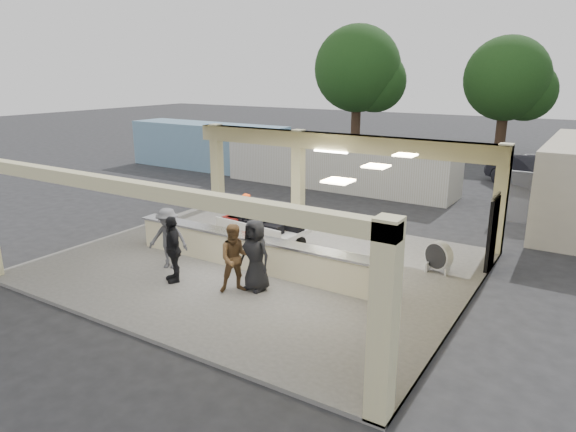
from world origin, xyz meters
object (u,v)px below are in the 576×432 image
Objects in this scene: luggage_cart at (263,223)px; drum_fan at (439,256)px; car_dark at (530,172)px; passenger_c at (168,238)px; passenger_a at (236,258)px; baggage_counter at (249,252)px; passenger_b at (173,249)px; container_white at (337,162)px; baggage_handler at (246,219)px; passenger_d at (255,255)px; container_blue at (208,146)px.

drum_fan is (5.44, 0.92, -0.35)m from luggage_cart.
luggage_cart is at bearing -159.50° from car_dark.
passenger_a is at bearing -28.96° from passenger_c.
luggage_cart reaches higher than baggage_counter.
passenger_b is at bearing -60.80° from passenger_c.
container_white is (-2.99, 11.51, 0.70)m from baggage_counter.
luggage_cart is at bearing -75.71° from container_white.
luggage_cart is at bearing 111.97° from baggage_counter.
baggage_handler is 0.91× the size of passenger_d.
passenger_a is (-4.07, -4.13, 0.42)m from drum_fan.
container_white is (-7.75, 8.90, 0.70)m from drum_fan.
container_blue is (-11.28, 10.48, 0.40)m from luggage_cart.
passenger_a is at bearing -127.82° from passenger_d.
container_white is at bearing 108.56° from luggage_cart.
passenger_b reaches higher than baggage_handler.
luggage_cart is at bearing 43.04° from passenger_c.
passenger_a is 18.54m from car_dark.
passenger_d is (1.05, -1.16, 0.47)m from baggage_counter.
container_blue is at bearing 88.87° from passenger_a.
passenger_b reaches higher than passenger_c.
car_dark is at bearing 32.01° from container_white.
drum_fan is 0.09× the size of container_blue.
container_blue is at bearing 161.95° from passenger_b.
drum_fan is at bearing -47.89° from container_white.
container_blue reaches higher than passenger_c.
passenger_b reaches higher than luggage_cart.
baggage_counter is 1.85m from luggage_cart.
passenger_a reaches higher than car_dark.
passenger_a reaches higher than baggage_handler.
drum_fan is 11.82m from container_white.
passenger_c is at bearing -148.92° from baggage_counter.
passenger_a is 13.54m from container_white.
car_dark is (4.57, 17.97, -0.20)m from passenger_a.
container_blue is (-10.79, 14.04, 0.31)m from passenger_b.
car_dark is at bearing 15.01° from container_blue.
container_blue is (-11.96, 12.17, 0.75)m from baggage_counter.
drum_fan is 5.30m from passenger_d.
passenger_b is at bearing -81.21° from container_white.
passenger_b is at bearing -92.59° from luggage_cart.
container_blue is (-8.97, 0.66, 0.05)m from container_white.
container_blue reaches higher than container_white.
baggage_handler is at bearing 137.08° from passenger_d.
luggage_cart is at bearing -41.85° from container_blue.
baggage_counter is 4.46× the size of passenger_b.
luggage_cart is 3.18m from passenger_c.
passenger_c is 19.10m from car_dark.
passenger_a reaches higher than passenger_c.
drum_fan is 0.52× the size of baggage_handler.
passenger_d is (3.06, 0.05, 0.06)m from passenger_c.
passenger_c reaches higher than luggage_cart.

